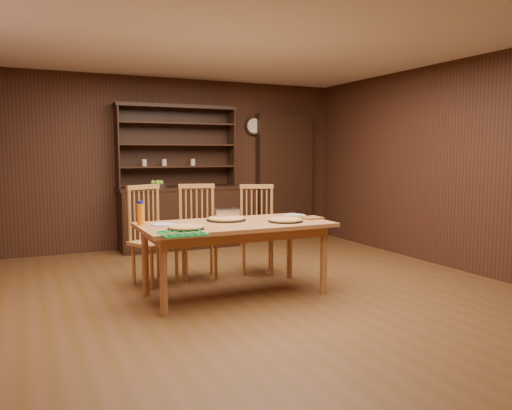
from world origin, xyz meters
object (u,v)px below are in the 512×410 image
chair_center (198,228)px  chair_right (257,226)px  china_hutch (179,210)px  chair_left (150,231)px  dining_table (235,230)px  juice_bottle (141,214)px

chair_center → chair_right: size_ratio=1.02×
china_hutch → chair_left: 2.05m
china_hutch → chair_right: 1.90m
chair_center → chair_right: 0.75m
china_hutch → dining_table: 2.71m
dining_table → chair_right: 1.07m
dining_table → juice_bottle: 0.95m
dining_table → juice_bottle: juice_bottle is taller
chair_right → juice_bottle: size_ratio=4.49×
chair_center → china_hutch: bearing=91.9°
dining_table → chair_center: (-0.10, 0.89, -0.09)m
china_hutch → dining_table: size_ratio=1.14×
juice_bottle → dining_table: bearing=-16.0°
chair_left → chair_center: chair_left is taller
china_hutch → chair_right: bearing=-76.5°
china_hutch → juice_bottle: size_ratio=9.14×
dining_table → chair_left: bearing=128.7°
china_hutch → chair_right: (0.44, -1.85, -0.03)m
chair_left → chair_center: 0.58m
chair_left → chair_center: bearing=-19.8°
dining_table → chair_center: bearing=96.2°
chair_left → china_hutch: bearing=40.0°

